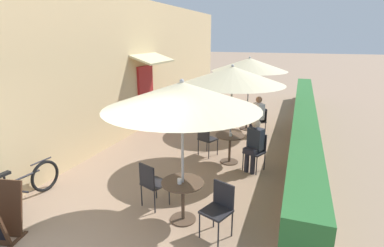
% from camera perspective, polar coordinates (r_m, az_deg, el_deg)
% --- Properties ---
extents(cafe_facade_wall, '(0.98, 14.48, 4.20)m').
position_cam_1_polar(cafe_facade_wall, '(10.86, -8.22, 11.08)').
color(cafe_facade_wall, '#D6B784').
rests_on(cafe_facade_wall, ground_plane).
extents(planter_hedge, '(0.60, 13.48, 1.01)m').
position_cam_1_polar(planter_hedge, '(9.92, 20.47, 0.61)').
color(planter_hedge, tan).
rests_on(planter_hedge, ground_plane).
extents(patio_table_near, '(0.71, 0.71, 0.72)m').
position_cam_1_polar(patio_table_near, '(5.15, -1.75, -13.20)').
color(patio_table_near, brown).
rests_on(patio_table_near, ground_plane).
extents(patio_umbrella_near, '(2.44, 2.44, 2.42)m').
position_cam_1_polar(patio_umbrella_near, '(4.57, -1.93, 5.36)').
color(patio_umbrella_near, '#B7B7BC').
rests_on(patio_umbrella_near, ground_plane).
extents(cafe_chair_near_left, '(0.52, 0.52, 0.87)m').
position_cam_1_polar(cafe_chair_near_left, '(4.81, 5.21, -15.33)').
color(cafe_chair_near_left, '#232328').
rests_on(cafe_chair_near_left, ground_plane).
extents(cafe_chair_near_right, '(0.52, 0.52, 0.87)m').
position_cam_1_polar(cafe_chair_near_right, '(5.54, -7.68, -10.89)').
color(cafe_chair_near_right, '#232328').
rests_on(cafe_chair_near_right, ground_plane).
extents(coffee_cup_near, '(0.07, 0.07, 0.09)m').
position_cam_1_polar(coffee_cup_near, '(4.97, -2.40, -10.92)').
color(coffee_cup_near, white).
rests_on(coffee_cup_near, patio_table_near).
extents(patio_table_mid, '(0.71, 0.71, 0.72)m').
position_cam_1_polar(patio_table_mid, '(7.45, 7.21, -3.78)').
color(patio_table_mid, brown).
rests_on(patio_table_mid, ground_plane).
extents(patio_umbrella_mid, '(2.44, 2.44, 2.42)m').
position_cam_1_polar(patio_umbrella_mid, '(7.06, 7.69, 9.06)').
color(patio_umbrella_mid, '#B7B7BC').
rests_on(patio_umbrella_mid, ground_plane).
extents(cafe_chair_mid_left, '(0.52, 0.52, 0.87)m').
position_cam_1_polar(cafe_chair_mid_left, '(7.79, 2.71, -2.64)').
color(cafe_chair_mid_left, '#232328').
rests_on(cafe_chair_mid_left, ground_plane).
extents(cafe_chair_mid_right, '(0.52, 0.52, 0.87)m').
position_cam_1_polar(cafe_chair_mid_right, '(7.15, 12.14, -4.73)').
color(cafe_chair_mid_right, '#232328').
rests_on(cafe_chair_mid_right, ground_plane).
extents(seated_patron_mid_right, '(0.45, 0.49, 1.25)m').
position_cam_1_polar(seated_patron_mid_right, '(7.00, 11.75, -3.67)').
color(seated_patron_mid_right, '#23232D').
rests_on(seated_patron_mid_right, ground_plane).
extents(coffee_cup_mid, '(0.07, 0.07, 0.09)m').
position_cam_1_polar(coffee_cup_mid, '(7.29, 7.34, -2.06)').
color(coffee_cup_mid, white).
rests_on(coffee_cup_mid, patio_table_mid).
extents(patio_table_far, '(0.71, 0.71, 0.72)m').
position_cam_1_polar(patio_table_far, '(10.27, 10.40, 1.67)').
color(patio_table_far, brown).
rests_on(patio_table_far, ground_plane).
extents(patio_umbrella_far, '(2.44, 2.44, 2.42)m').
position_cam_1_polar(patio_umbrella_far, '(9.99, 10.89, 10.97)').
color(patio_umbrella_far, '#B7B7BC').
rests_on(patio_umbrella_far, ground_plane).
extents(cafe_chair_far_left, '(0.56, 0.56, 0.87)m').
position_cam_1_polar(cafe_chair_far_left, '(10.82, 8.25, 2.61)').
color(cafe_chair_far_left, '#232328').
rests_on(cafe_chair_far_left, ground_plane).
extents(cafe_chair_far_right, '(0.56, 0.56, 0.87)m').
position_cam_1_polar(cafe_chair_far_right, '(9.73, 12.81, 0.82)').
color(cafe_chair_far_right, '#232328').
rests_on(cafe_chair_far_right, ground_plane).
extents(seated_patron_far_right, '(0.51, 0.50, 1.25)m').
position_cam_1_polar(seated_patron_far_right, '(9.63, 12.31, 1.74)').
color(seated_patron_far_right, '#23232D').
rests_on(seated_patron_far_right, ground_plane).
extents(coffee_cup_far, '(0.07, 0.07, 0.09)m').
position_cam_1_polar(coffee_cup_far, '(10.09, 10.26, 2.96)').
color(coffee_cup_far, '#B73D3D').
rests_on(coffee_cup_far, patio_table_far).
extents(bicycle_leaning, '(0.22, 1.67, 0.73)m').
position_cam_1_polar(bicycle_leaning, '(6.54, -29.74, -10.36)').
color(bicycle_leaning, black).
rests_on(bicycle_leaning, ground_plane).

